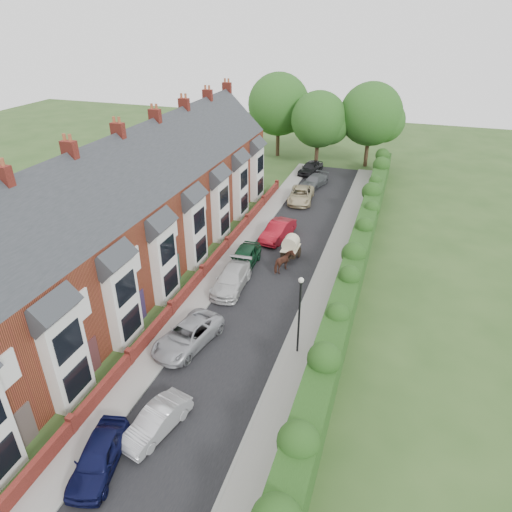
{
  "coord_description": "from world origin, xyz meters",
  "views": [
    {
      "loc": [
        7.69,
        -16.59,
        17.85
      ],
      "look_at": [
        -1.39,
        10.7,
        2.2
      ],
      "focal_mm": 32.0,
      "sensor_mm": 36.0,
      "label": 1
    }
  ],
  "objects": [
    {
      "name": "car_red",
      "position": [
        -1.87,
        18.2,
        0.77
      ],
      "size": [
        2.33,
        4.86,
        1.54
      ],
      "primitive_type": "imported",
      "rotation": [
        0.0,
        0.0,
        -0.16
      ],
      "color": "maroon",
      "rests_on": "ground"
    },
    {
      "name": "hedge",
      "position": [
        5.4,
        11.0,
        1.6
      ],
      "size": [
        2.1,
        58.0,
        2.85
      ],
      "color": "#1B3C13",
      "rests_on": "ground"
    },
    {
      "name": "tree_far_left",
      "position": [
        -2.65,
        40.08,
        5.71
      ],
      "size": [
        7.14,
        6.8,
        9.29
      ],
      "color": "#332316",
      "rests_on": "ground"
    },
    {
      "name": "car_grey",
      "position": [
        -1.61,
        32.36,
        0.65
      ],
      "size": [
        2.91,
        4.81,
        1.3
      ],
      "primitive_type": "imported",
      "rotation": [
        0.0,
        0.0,
        -0.26
      ],
      "color": "#575A5F",
      "rests_on": "ground"
    },
    {
      "name": "garden_wall_row",
      "position": [
        -5.35,
        10.0,
        0.46
      ],
      "size": [
        0.35,
        40.35,
        1.1
      ],
      "color": "maroon",
      "rests_on": "ground"
    },
    {
      "name": "car_black",
      "position": [
        -3.0,
        36.68,
        0.76
      ],
      "size": [
        2.7,
        4.77,
        1.53
      ],
      "primitive_type": "imported",
      "rotation": [
        0.0,
        0.0,
        -0.21
      ],
      "color": "black",
      "rests_on": "ground"
    },
    {
      "name": "pavement_hedge_side",
      "position": [
        3.6,
        11.0,
        0.06
      ],
      "size": [
        2.2,
        58.0,
        0.12
      ],
      "primitive_type": "cube",
      "color": "gray",
      "rests_on": "ground"
    },
    {
      "name": "kerb_hedge_side",
      "position": [
        2.55,
        11.0,
        0.07
      ],
      "size": [
        0.18,
        58.0,
        0.13
      ],
      "primitive_type": "cube",
      "color": "gray",
      "rests_on": "ground"
    },
    {
      "name": "pavement_house_side",
      "position": [
        -4.35,
        11.0,
        0.06
      ],
      "size": [
        1.7,
        58.0,
        0.12
      ],
      "primitive_type": "cube",
      "color": "gray",
      "rests_on": "ground"
    },
    {
      "name": "road",
      "position": [
        -0.5,
        11.0,
        0.01
      ],
      "size": [
        6.0,
        58.0,
        0.02
      ],
      "primitive_type": "cube",
      "color": "black",
      "rests_on": "ground"
    },
    {
      "name": "car_beige",
      "position": [
        -2.0,
        27.4,
        0.71
      ],
      "size": [
        2.88,
        5.35,
        1.43
      ],
      "primitive_type": "imported",
      "rotation": [
        0.0,
        0.0,
        0.1
      ],
      "color": "#C2B38C",
      "rests_on": "ground"
    },
    {
      "name": "tree_far_back",
      "position": [
        -8.59,
        43.08,
        6.62
      ],
      "size": [
        8.4,
        8.0,
        10.82
      ],
      "color": "#332316",
      "rests_on": "ground"
    },
    {
      "name": "car_green",
      "position": [
        -3.0,
        12.6,
        0.79
      ],
      "size": [
        2.07,
        4.72,
        1.58
      ],
      "primitive_type": "imported",
      "rotation": [
        0.0,
        0.0,
        0.04
      ],
      "color": "#103820",
      "rests_on": "ground"
    },
    {
      "name": "car_silver_a",
      "position": [
        -1.6,
        -3.62,
        0.64
      ],
      "size": [
        2.23,
        4.09,
        1.28
      ],
      "primitive_type": "imported",
      "rotation": [
        0.0,
        0.0,
        -0.24
      ],
      "color": "#ADADB2",
      "rests_on": "ground"
    },
    {
      "name": "lamppost",
      "position": [
        3.4,
        4.0,
        3.3
      ],
      "size": [
        0.32,
        0.32,
        5.16
      ],
      "color": "black",
      "rests_on": "ground"
    },
    {
      "name": "car_navy",
      "position": [
        -3.0,
        -6.2,
        0.71
      ],
      "size": [
        2.54,
        4.41,
        1.41
      ],
      "primitive_type": "imported",
      "rotation": [
        0.0,
        0.0,
        0.22
      ],
      "color": "#0B0E33",
      "rests_on": "ground"
    },
    {
      "name": "car_silver_b",
      "position": [
        -3.0,
        2.63,
        0.7
      ],
      "size": [
        3.31,
        5.41,
        1.4
      ],
      "primitive_type": "imported",
      "rotation": [
        0.0,
        0.0,
        -0.21
      ],
      "color": "#A1A2A8",
      "rests_on": "ground"
    },
    {
      "name": "ground",
      "position": [
        0.0,
        0.0,
        0.0
      ],
      "size": [
        140.0,
        140.0,
        0.0
      ],
      "primitive_type": "plane",
      "color": "#2D4C1E",
      "rests_on": "ground"
    },
    {
      "name": "kerb_house_side",
      "position": [
        -3.55,
        11.0,
        0.07
      ],
      "size": [
        0.18,
        58.0,
        0.13
      ],
      "primitive_type": "cube",
      "color": "gray",
      "rests_on": "ground"
    },
    {
      "name": "horse_cart",
      "position": [
        0.13,
        14.89,
        1.2
      ],
      "size": [
        1.32,
        2.91,
        2.1
      ],
      "color": "black",
      "rests_on": "ground"
    },
    {
      "name": "tree_far_right",
      "position": [
        3.39,
        42.08,
        6.31
      ],
      "size": [
        7.98,
        7.6,
        10.31
      ],
      "color": "#332316",
      "rests_on": "ground"
    },
    {
      "name": "car_white",
      "position": [
        -2.83,
        9.4,
        0.72
      ],
      "size": [
        2.26,
        5.07,
        1.44
      ],
      "primitive_type": "imported",
      "rotation": [
        0.0,
        0.0,
        0.05
      ],
      "color": "silver",
      "rests_on": "ground"
    },
    {
      "name": "horse",
      "position": [
        0.13,
        12.86,
        0.8
      ],
      "size": [
        1.44,
        2.06,
        1.59
      ],
      "primitive_type": "imported",
      "rotation": [
        0.0,
        0.0,
        2.8
      ],
      "color": "#4F291D",
      "rests_on": "ground"
    },
    {
      "name": "terrace_row",
      "position": [
        -10.87,
        9.98,
        4.47
      ],
      "size": [
        9.05,
        40.5,
        11.5
      ],
      "color": "brown",
      "rests_on": "ground"
    }
  ]
}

